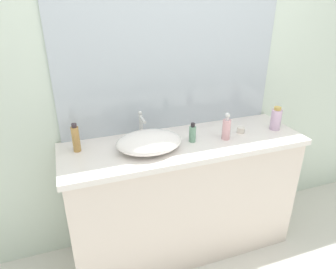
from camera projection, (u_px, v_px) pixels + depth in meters
bathroom_wall_rear at (171, 73)px, 2.09m from camera, size 6.00×0.06×2.60m
vanity_counter at (184, 197)px, 2.19m from camera, size 1.63×0.52×0.91m
wall_mirror_panel at (172, 36)px, 1.95m from camera, size 1.55×0.01×1.29m
sink_basin at (149, 142)px, 1.88m from camera, size 0.41×0.32×0.11m
faucet at (141, 123)px, 2.01m from camera, size 0.03×0.13×0.19m
soap_dispenser at (226, 128)px, 2.01m from camera, size 0.06×0.06×0.19m
lotion_bottle at (76, 138)px, 1.84m from camera, size 0.05×0.05×0.18m
perfume_bottle at (276, 119)px, 2.16m from camera, size 0.07×0.07×0.17m
spray_can at (193, 133)px, 1.98m from camera, size 0.04×0.04×0.13m
candle_jar at (241, 130)px, 2.12m from camera, size 0.05×0.05×0.04m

